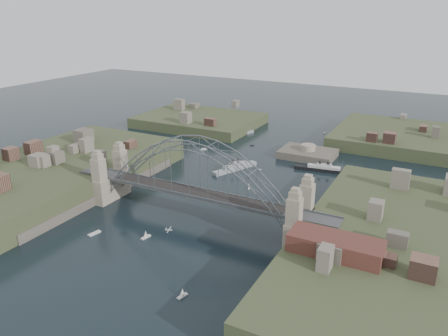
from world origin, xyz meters
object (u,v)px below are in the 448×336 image
naval_cruiser_near (235,168)px  naval_cruiser_far (240,133)px  bridge (195,180)px  fort_island (307,158)px  ocean_liner (324,169)px  wharf_shed (335,246)px

naval_cruiser_near → naval_cruiser_far: size_ratio=1.22×
bridge → naval_cruiser_near: bearing=100.6°
fort_island → ocean_liner: (10.53, -13.37, 1.18)m
fort_island → ocean_liner: 17.06m
fort_island → naval_cruiser_near: size_ratio=1.12×
naval_cruiser_near → ocean_liner: 33.69m
bridge → naval_cruiser_far: 92.20m
fort_island → naval_cruiser_far: size_ratio=1.36×
wharf_shed → ocean_liner: size_ratio=0.90×
naval_cruiser_near → wharf_shed: bearing=-47.3°
bridge → fort_island: size_ratio=3.82×
wharf_shed → naval_cruiser_far: size_ratio=1.24×
wharf_shed → naval_cruiser_near: 77.00m
ocean_liner → naval_cruiser_near: bearing=-154.6°
naval_cruiser_near → ocean_liner: (30.42, 14.47, -0.10)m
wharf_shed → naval_cruiser_near: (-51.89, 56.16, -9.06)m
bridge → fort_island: bridge is taller
fort_island → naval_cruiser_far: (-39.71, 17.19, 1.22)m
bridge → ocean_liner: size_ratio=3.77×
naval_cruiser_far → ocean_liner: size_ratio=0.73×
naval_cruiser_near → ocean_liner: naval_cruiser_near is taller
bridge → ocean_liner: (22.53, 56.63, -11.48)m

